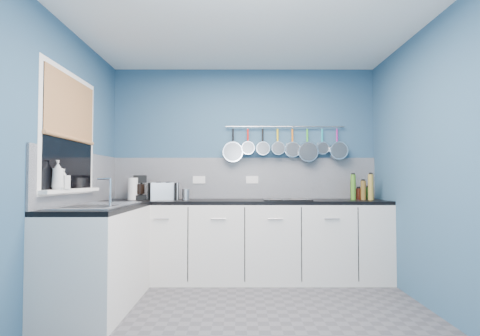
{
  "coord_description": "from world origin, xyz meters",
  "views": [
    {
      "loc": [
        -0.06,
        -2.86,
        1.13
      ],
      "look_at": [
        -0.05,
        0.75,
        1.25
      ],
      "focal_mm": 26.54,
      "sensor_mm": 36.0,
      "label": 1
    }
  ],
  "objects_px": {
    "soap_bottle_a": "(58,175)",
    "coffee_maker": "(140,187)",
    "soap_bottle_b": "(64,179)",
    "canister": "(186,194)",
    "hob": "(286,200)",
    "paper_towel": "(133,189)",
    "toaster": "(164,191)"
  },
  "relations": [
    {
      "from": "coffee_maker",
      "to": "toaster",
      "type": "bearing_deg",
      "value": -17.62
    },
    {
      "from": "soap_bottle_b",
      "to": "canister",
      "type": "relative_size",
      "value": 1.4
    },
    {
      "from": "soap_bottle_a",
      "to": "soap_bottle_b",
      "type": "bearing_deg",
      "value": 90.0
    },
    {
      "from": "paper_towel",
      "to": "coffee_maker",
      "type": "height_order",
      "value": "coffee_maker"
    },
    {
      "from": "paper_towel",
      "to": "canister",
      "type": "distance_m",
      "value": 0.61
    },
    {
      "from": "soap_bottle_a",
      "to": "coffee_maker",
      "type": "height_order",
      "value": "soap_bottle_a"
    },
    {
      "from": "soap_bottle_a",
      "to": "canister",
      "type": "xyz_separation_m",
      "value": [
        0.85,
        1.23,
        -0.21
      ]
    },
    {
      "from": "soap_bottle_b",
      "to": "coffee_maker",
      "type": "relative_size",
      "value": 0.61
    },
    {
      "from": "hob",
      "to": "soap_bottle_b",
      "type": "bearing_deg",
      "value": -152.24
    },
    {
      "from": "soap_bottle_b",
      "to": "coffee_maker",
      "type": "xyz_separation_m",
      "value": [
        0.31,
        1.17,
        -0.09
      ]
    },
    {
      "from": "toaster",
      "to": "hob",
      "type": "bearing_deg",
      "value": -22.45
    },
    {
      "from": "soap_bottle_b",
      "to": "hob",
      "type": "distance_m",
      "value": 2.27
    },
    {
      "from": "soap_bottle_a",
      "to": "hob",
      "type": "bearing_deg",
      "value": 29.9
    },
    {
      "from": "soap_bottle_a",
      "to": "paper_towel",
      "type": "bearing_deg",
      "value": 78.35
    },
    {
      "from": "soap_bottle_b",
      "to": "coffee_maker",
      "type": "bearing_deg",
      "value": 75.23
    },
    {
      "from": "soap_bottle_b",
      "to": "canister",
      "type": "height_order",
      "value": "soap_bottle_b"
    },
    {
      "from": "coffee_maker",
      "to": "soap_bottle_a",
      "type": "bearing_deg",
      "value": -118.52
    },
    {
      "from": "canister",
      "to": "hob",
      "type": "height_order",
      "value": "canister"
    },
    {
      "from": "canister",
      "to": "coffee_maker",
      "type": "bearing_deg",
      "value": 176.65
    },
    {
      "from": "canister",
      "to": "soap_bottle_a",
      "type": "bearing_deg",
      "value": -124.65
    },
    {
      "from": "coffee_maker",
      "to": "paper_towel",
      "type": "bearing_deg",
      "value": -149.39
    },
    {
      "from": "toaster",
      "to": "canister",
      "type": "distance_m",
      "value": 0.26
    },
    {
      "from": "paper_towel",
      "to": "hob",
      "type": "bearing_deg",
      "value": -1.78
    },
    {
      "from": "canister",
      "to": "paper_towel",
      "type": "bearing_deg",
      "value": -177.29
    },
    {
      "from": "paper_towel",
      "to": "hob",
      "type": "relative_size",
      "value": 0.48
    },
    {
      "from": "soap_bottle_b",
      "to": "toaster",
      "type": "relative_size",
      "value": 0.56
    },
    {
      "from": "toaster",
      "to": "hob",
      "type": "height_order",
      "value": "toaster"
    },
    {
      "from": "coffee_maker",
      "to": "toaster",
      "type": "height_order",
      "value": "coffee_maker"
    },
    {
      "from": "hob",
      "to": "canister",
      "type": "bearing_deg",
      "value": 175.85
    },
    {
      "from": "canister",
      "to": "hob",
      "type": "xyz_separation_m",
      "value": [
        1.15,
        -0.08,
        -0.06
      ]
    },
    {
      "from": "soap_bottle_b",
      "to": "hob",
      "type": "xyz_separation_m",
      "value": [
        2.0,
        1.05,
        -0.23
      ]
    },
    {
      "from": "toaster",
      "to": "hob",
      "type": "distance_m",
      "value": 1.42
    }
  ]
}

